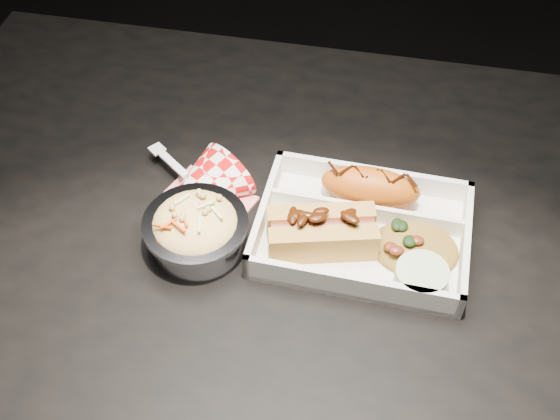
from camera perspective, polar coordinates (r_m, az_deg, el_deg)
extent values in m
cube|color=black|center=(0.86, 4.11, -3.86)|extent=(1.20, 0.80, 0.03)
cylinder|color=black|center=(1.49, -16.00, 1.32)|extent=(0.05, 0.05, 0.72)
cube|color=silver|center=(0.86, 6.62, -2.19)|extent=(0.26, 0.19, 0.01)
cube|color=silver|center=(0.90, 7.52, 2.55)|extent=(0.25, 0.02, 0.04)
cube|color=silver|center=(0.79, 5.79, -6.22)|extent=(0.25, 0.02, 0.04)
cube|color=silver|center=(0.86, -1.27, -0.16)|extent=(0.01, 0.18, 0.04)
cube|color=silver|center=(0.85, 14.77, -2.92)|extent=(0.01, 0.18, 0.04)
cube|color=silver|center=(0.86, 6.95, -0.38)|extent=(0.23, 0.01, 0.03)
ellipsoid|color=#C55C13|center=(0.87, 7.35, 1.87)|extent=(0.13, 0.05, 0.05)
cube|color=gold|center=(0.81, 3.55, -2.80)|extent=(0.13, 0.05, 0.04)
cube|color=gold|center=(0.84, 3.33, -0.98)|extent=(0.13, 0.05, 0.04)
cylinder|color=maroon|center=(0.82, 3.46, -1.48)|extent=(0.12, 0.05, 0.03)
ellipsoid|color=olive|center=(0.84, 11.03, -2.60)|extent=(0.11, 0.09, 0.03)
cylinder|color=#B5D5A1|center=(0.81, 11.38, -5.47)|extent=(0.06, 0.06, 0.03)
cylinder|color=silver|center=(0.84, -6.78, -2.02)|extent=(0.11, 0.11, 0.04)
cylinder|color=silver|center=(0.82, -6.92, -1.08)|extent=(0.12, 0.12, 0.01)
ellipsoid|color=beige|center=(0.82, -6.92, -1.08)|extent=(0.10, 0.10, 0.04)
cube|color=red|center=(0.90, -6.17, 0.52)|extent=(0.13, 0.12, 0.00)
cone|color=red|center=(0.89, -6.71, 1.75)|extent=(0.15, 0.15, 0.10)
cube|color=white|center=(0.92, -8.75, 3.77)|extent=(0.05, 0.04, 0.00)
cube|color=white|center=(0.95, -9.97, 4.90)|extent=(0.03, 0.03, 0.00)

